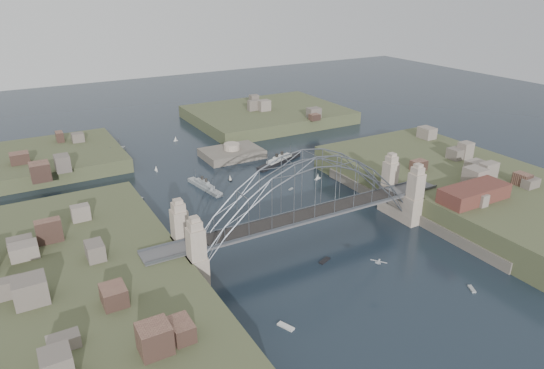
{
  "coord_description": "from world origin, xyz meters",
  "views": [
    {
      "loc": [
        -61.68,
        -90.06,
        62.28
      ],
      "look_at": [
        0.0,
        18.0,
        10.0
      ],
      "focal_mm": 32.02,
      "sensor_mm": 36.0,
      "label": 1
    }
  ],
  "objects": [
    {
      "name": "ocean_liner",
      "position": [
        24.33,
        55.11,
        0.86
      ],
      "size": [
        22.07,
        11.18,
        5.53
      ],
      "color": "black",
      "rests_on": "ground"
    },
    {
      "name": "small_boat_l",
      "position": [
        -41.28,
        28.18,
        0.15
      ],
      "size": [
        0.97,
        2.78,
        0.45
      ],
      "color": "silver",
      "rests_on": "ground"
    },
    {
      "name": "naval_cruiser_far",
      "position": [
        -26.47,
        92.9,
        0.92
      ],
      "size": [
        10.64,
        16.38,
        5.89
      ],
      "color": "gray",
      "rests_on": "ground"
    },
    {
      "name": "small_boat_i",
      "position": [
        34.18,
        17.46,
        0.15
      ],
      "size": [
        2.56,
        1.44,
        0.45
      ],
      "color": "silver",
      "rests_on": "ground"
    },
    {
      "name": "small_boat_f",
      "position": [
        1.12,
        48.53,
        0.99
      ],
      "size": [
        1.06,
        1.79,
        2.38
      ],
      "color": "silver",
      "rests_on": "ground"
    },
    {
      "name": "naval_cruiser_near",
      "position": [
        -8.96,
        46.51,
        0.83
      ],
      "size": [
        5.25,
        17.88,
        5.32
      ],
      "color": "gray",
      "rests_on": "ground"
    },
    {
      "name": "fort_island",
      "position": [
        12.0,
        70.0,
        -0.34
      ],
      "size": [
        22.0,
        16.0,
        9.4
      ],
      "color": "#595248",
      "rests_on": "ground"
    },
    {
      "name": "shore_west",
      "position": [
        -57.32,
        0.0,
        1.97
      ],
      "size": [
        50.5,
        90.0,
        12.0
      ],
      "color": "#41482A",
      "rests_on": "ground"
    },
    {
      "name": "small_boat_h",
      "position": [
        -17.88,
        69.62,
        0.94
      ],
      "size": [
        1.07,
        2.06,
        2.38
      ],
      "color": "silver",
      "rests_on": "ground"
    },
    {
      "name": "small_boat_k",
      "position": [
        -0.08,
        99.9,
        1.01
      ],
      "size": [
        1.66,
        1.04,
        2.38
      ],
      "color": "silver",
      "rests_on": "ground"
    },
    {
      "name": "small_boat_b",
      "position": [
        15.03,
        31.95,
        0.15
      ],
      "size": [
        1.98,
        1.3,
        0.45
      ],
      "color": "silver",
      "rests_on": "ground"
    },
    {
      "name": "wharf_shed",
      "position": [
        44.0,
        -14.0,
        10.0
      ],
      "size": [
        20.0,
        8.0,
        4.0
      ],
      "primitive_type": "cube",
      "color": "#592D26",
      "rests_on": "shore_east"
    },
    {
      "name": "aeroplane",
      "position": [
        3.45,
        -22.8,
        5.89
      ],
      "size": [
        2.41,
        3.1,
        0.53
      ],
      "color": "silver"
    },
    {
      "name": "headland_nw",
      "position": [
        -55.0,
        95.0,
        0.5
      ],
      "size": [
        60.0,
        45.0,
        9.0
      ],
      "primitive_type": "cube",
      "color": "#41482A",
      "rests_on": "ground"
    },
    {
      "name": "small_boat_c",
      "position": [
        -0.88,
        -9.11,
        0.15
      ],
      "size": [
        3.57,
        2.31,
        0.45
      ],
      "color": "silver",
      "rests_on": "ground"
    },
    {
      "name": "ground",
      "position": [
        0.0,
        0.0,
        0.0
      ],
      "size": [
        500.0,
        500.0,
        0.0
      ],
      "primitive_type": "plane",
      "color": "black",
      "rests_on": "ground"
    },
    {
      "name": "small_boat_a",
      "position": [
        -21.47,
        18.31,
        0.15
      ],
      "size": [
        1.22,
        2.66,
        0.45
      ],
      "color": "silver",
      "rests_on": "ground"
    },
    {
      "name": "small_boat_g",
      "position": [
        20.29,
        -34.62,
        0.15
      ],
      "size": [
        2.0,
        2.78,
        0.45
      ],
      "color": "silver",
      "rests_on": "ground"
    },
    {
      "name": "small_boat_e",
      "position": [
        -29.7,
        49.84,
        0.15
      ],
      "size": [
        2.76,
        3.49,
        0.45
      ],
      "color": "silver",
      "rests_on": "ground"
    },
    {
      "name": "bridge",
      "position": [
        0.0,
        0.0,
        12.32
      ],
      "size": [
        84.0,
        13.8,
        24.6
      ],
      "color": "#4F4E51",
      "rests_on": "ground"
    },
    {
      "name": "shore_east",
      "position": [
        57.32,
        0.0,
        1.97
      ],
      "size": [
        50.5,
        90.0,
        12.0
      ],
      "color": "#41482A",
      "rests_on": "ground"
    },
    {
      "name": "finger_pier",
      "position": [
        39.0,
        -28.0,
        0.7
      ],
      "size": [
        4.0,
        22.0,
        1.4
      ],
      "primitive_type": "cube",
      "color": "#4F4E51",
      "rests_on": "ground"
    },
    {
      "name": "small_boat_d",
      "position": [
        27.64,
        35.03,
        0.85
      ],
      "size": [
        2.61,
        1.7,
        2.38
      ],
      "color": "silver",
      "rests_on": "ground"
    },
    {
      "name": "small_boat_j",
      "position": [
        -21.52,
        -25.14,
        0.15
      ],
      "size": [
        2.44,
        3.7,
        0.45
      ],
      "color": "silver",
      "rests_on": "ground"
    },
    {
      "name": "headland_ne",
      "position": [
        50.0,
        110.0,
        0.75
      ],
      "size": [
        70.0,
        55.0,
        9.5
      ],
      "primitive_type": "cube",
      "color": "#41482A",
      "rests_on": "ground"
    }
  ]
}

